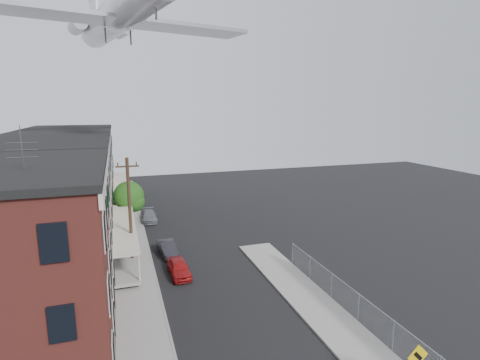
# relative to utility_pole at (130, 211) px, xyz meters

# --- Properties ---
(sidewalk_left) EXTENTS (3.00, 62.00, 0.12)m
(sidewalk_left) POSITION_rel_utility_pole_xyz_m (0.10, 6.00, -4.61)
(sidewalk_left) COLOR gray
(sidewalk_left) RESTS_ON ground
(sidewalk_right) EXTENTS (3.00, 26.00, 0.12)m
(sidewalk_right) POSITION_rel_utility_pole_xyz_m (11.10, -12.00, -4.61)
(sidewalk_right) COLOR gray
(sidewalk_right) RESTS_ON ground
(curb_left) EXTENTS (0.15, 62.00, 0.14)m
(curb_left) POSITION_rel_utility_pole_xyz_m (1.55, 6.00, -4.60)
(curb_left) COLOR gray
(curb_left) RESTS_ON ground
(curb_right) EXTENTS (0.15, 26.00, 0.14)m
(curb_right) POSITION_rel_utility_pole_xyz_m (9.65, -12.00, -4.60)
(curb_right) COLOR gray
(curb_right) RESTS_ON ground
(row_house_a) EXTENTS (11.98, 7.00, 10.30)m
(row_house_a) POSITION_rel_utility_pole_xyz_m (-6.36, -1.50, 0.45)
(row_house_a) COLOR slate
(row_house_a) RESTS_ON ground
(row_house_b) EXTENTS (11.98, 7.00, 10.30)m
(row_house_b) POSITION_rel_utility_pole_xyz_m (-6.36, 5.50, 0.45)
(row_house_b) COLOR gray
(row_house_b) RESTS_ON ground
(row_house_c) EXTENTS (11.98, 7.00, 10.30)m
(row_house_c) POSITION_rel_utility_pole_xyz_m (-6.36, 12.50, 0.45)
(row_house_c) COLOR slate
(row_house_c) RESTS_ON ground
(row_house_d) EXTENTS (11.98, 7.00, 10.30)m
(row_house_d) POSITION_rel_utility_pole_xyz_m (-6.36, 19.50, 0.45)
(row_house_d) COLOR gray
(row_house_d) RESTS_ON ground
(row_house_e) EXTENTS (11.98, 7.00, 10.30)m
(row_house_e) POSITION_rel_utility_pole_xyz_m (-6.36, 26.50, 0.45)
(row_house_e) COLOR slate
(row_house_e) RESTS_ON ground
(chainlink_fence) EXTENTS (0.06, 18.06, 1.90)m
(chainlink_fence) POSITION_rel_utility_pole_xyz_m (12.60, -13.00, -3.68)
(chainlink_fence) COLOR gray
(chainlink_fence) RESTS_ON ground
(utility_pole) EXTENTS (1.80, 0.26, 9.00)m
(utility_pole) POSITION_rel_utility_pole_xyz_m (0.00, 0.00, 0.00)
(utility_pole) COLOR black
(utility_pole) RESTS_ON ground
(street_tree) EXTENTS (3.22, 3.20, 5.20)m
(street_tree) POSITION_rel_utility_pole_xyz_m (0.33, 9.92, -1.22)
(street_tree) COLOR black
(street_tree) RESTS_ON ground
(car_near) EXTENTS (1.61, 3.74, 1.26)m
(car_near) POSITION_rel_utility_pole_xyz_m (3.34, -3.10, -4.05)
(car_near) COLOR #A51516
(car_near) RESTS_ON ground
(car_mid) EXTENTS (1.62, 3.76, 1.20)m
(car_mid) POSITION_rel_utility_pole_xyz_m (3.04, 1.40, -4.07)
(car_mid) COLOR black
(car_mid) RESTS_ON ground
(car_far) EXTENTS (1.74, 4.09, 1.18)m
(car_far) POSITION_rel_utility_pole_xyz_m (2.37, 12.20, -4.09)
(car_far) COLOR slate
(car_far) RESTS_ON ground
(airplane) EXTENTS (24.46, 27.96, 8.04)m
(airplane) POSITION_rel_utility_pole_xyz_m (0.18, 9.42, 16.92)
(airplane) COLOR white
(airplane) RESTS_ON ground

